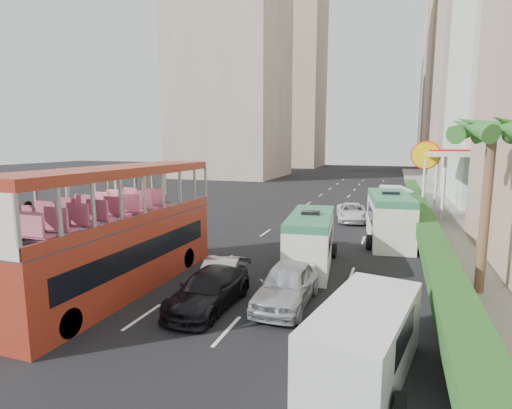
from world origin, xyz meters
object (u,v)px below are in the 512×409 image
at_px(palm_tree, 485,212).
at_px(minibus_far, 389,218).
at_px(panel_van_near, 364,341).
at_px(van_asset, 352,221).
at_px(panel_van_far, 395,199).
at_px(car_black, 209,307).
at_px(shell_station, 467,184).
at_px(car_silver_lane_a, 220,292).
at_px(car_silver_lane_b, 287,304).
at_px(double_decker_bus, 119,229).
at_px(minibus_near, 310,241).

bearing_deg(palm_tree, minibus_far, 113.50).
xyz_separation_m(panel_van_near, palm_tree, (3.87, 7.16, 2.40)).
height_order(van_asset, panel_van_far, panel_van_far).
bearing_deg(minibus_far, car_black, -122.62).
xyz_separation_m(minibus_far, shell_station, (5.74, 10.86, 1.27)).
xyz_separation_m(car_silver_lane_a, car_black, (0.22, -1.48, 0.00)).
distance_m(car_silver_lane_b, car_black, 2.89).
bearing_deg(panel_van_near, palm_tree, 72.81).
xyz_separation_m(double_decker_bus, car_silver_lane_a, (3.99, 1.05, -2.53)).
xyz_separation_m(van_asset, minibus_near, (-0.73, -12.61, 1.30)).
bearing_deg(double_decker_bus, car_silver_lane_a, 14.73).
bearing_deg(panel_van_far, minibus_far, -102.68).
relative_size(minibus_far, palm_tree, 1.04).
bearing_deg(van_asset, double_decker_bus, -121.71).
xyz_separation_m(minibus_far, panel_van_near, (-0.33, -15.30, -0.50)).
bearing_deg(minibus_near, double_decker_bus, -146.16).
xyz_separation_m(car_silver_lane_b, car_black, (-2.64, -1.19, 0.00)).
bearing_deg(panel_van_near, double_decker_bus, 173.59).
height_order(van_asset, minibus_near, minibus_near).
bearing_deg(double_decker_bus, minibus_near, 40.01).
height_order(car_silver_lane_a, car_silver_lane_b, car_silver_lane_b).
bearing_deg(palm_tree, car_silver_lane_b, -155.00).
relative_size(double_decker_bus, car_silver_lane_a, 2.80).
xyz_separation_m(double_decker_bus, panel_van_near, (9.93, -3.16, -1.55)).
height_order(double_decker_bus, car_black, double_decker_bus).
bearing_deg(panel_van_far, car_silver_lane_b, -110.07).
distance_m(van_asset, shell_station, 10.15).
bearing_deg(palm_tree, panel_van_near, -118.41).
xyz_separation_m(car_black, van_asset, (3.25, 18.69, 0.00)).
height_order(panel_van_near, palm_tree, palm_tree).
bearing_deg(shell_station, van_asset, -150.93).
relative_size(double_decker_bus, panel_van_near, 2.25).
xyz_separation_m(minibus_near, minibus_far, (3.53, 6.50, 0.18)).
xyz_separation_m(double_decker_bus, car_black, (4.21, -0.43, -2.53)).
distance_m(van_asset, minibus_near, 12.69).
relative_size(double_decker_bus, minibus_near, 1.88).
bearing_deg(panel_van_near, car_black, 165.75).
relative_size(car_silver_lane_a, palm_tree, 0.61).
height_order(double_decker_bus, palm_tree, palm_tree).
bearing_deg(panel_van_near, panel_van_far, 99.95).
bearing_deg(double_decker_bus, minibus_far, 49.81).
distance_m(double_decker_bus, car_silver_lane_b, 7.34).
bearing_deg(car_black, panel_van_far, 77.66).
relative_size(car_black, minibus_near, 0.78).
bearing_deg(minibus_near, panel_van_far, 72.60).
relative_size(car_silver_lane_a, car_silver_lane_b, 0.87).
height_order(car_black, minibus_far, minibus_far).
xyz_separation_m(double_decker_bus, van_asset, (7.46, 18.25, -2.53)).
distance_m(minibus_far, shell_station, 12.35).
xyz_separation_m(double_decker_bus, car_silver_lane_b, (6.85, 0.76, -2.53)).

